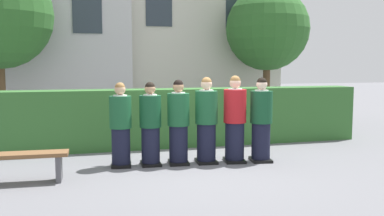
# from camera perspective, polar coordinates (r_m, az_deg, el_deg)

# --- Properties ---
(ground_plane) EXTENTS (60.00, 60.00, 0.00)m
(ground_plane) POSITION_cam_1_polar(r_m,az_deg,el_deg) (7.95, 0.00, -7.55)
(ground_plane) COLOR slate
(student_front_row_0) EXTENTS (0.40, 0.51, 1.54)m
(student_front_row_0) POSITION_cam_1_polar(r_m,az_deg,el_deg) (7.70, -9.72, -2.54)
(student_front_row_0) COLOR black
(student_front_row_0) RESTS_ON ground
(student_front_row_1) EXTENTS (0.40, 0.45, 1.54)m
(student_front_row_1) POSITION_cam_1_polar(r_m,az_deg,el_deg) (7.72, -5.70, -2.44)
(student_front_row_1) COLOR black
(student_front_row_1) RESTS_ON ground
(student_front_row_2) EXTENTS (0.41, 0.52, 1.58)m
(student_front_row_2) POSITION_cam_1_polar(r_m,az_deg,el_deg) (7.77, -1.87, -2.22)
(student_front_row_2) COLOR black
(student_front_row_2) RESTS_ON ground
(student_front_row_3) EXTENTS (0.42, 0.49, 1.63)m
(student_front_row_3) POSITION_cam_1_polar(r_m,az_deg,el_deg) (7.87, 1.98, -1.96)
(student_front_row_3) COLOR black
(student_front_row_3) RESTS_ON ground
(student_in_red_blazer) EXTENTS (0.46, 0.55, 1.65)m
(student_in_red_blazer) POSITION_cam_1_polar(r_m,az_deg,el_deg) (7.98, 5.87, -1.78)
(student_in_red_blazer) COLOR black
(student_in_red_blazer) RESTS_ON ground
(student_front_row_5) EXTENTS (0.44, 0.52, 1.61)m
(student_front_row_5) POSITION_cam_1_polar(r_m,az_deg,el_deg) (8.10, 9.43, -1.85)
(student_front_row_5) COLOR black
(student_front_row_5) RESTS_ON ground
(hedge) EXTENTS (9.02, 0.70, 1.31)m
(hedge) POSITION_cam_1_polar(r_m,az_deg,el_deg) (9.52, -2.74, -1.31)
(hedge) COLOR #33662D
(hedge) RESTS_ON ground
(school_building_main) EXTENTS (5.35, 3.39, 6.98)m
(school_building_main) POSITION_cam_1_polar(r_m,az_deg,el_deg) (15.38, -18.56, 12.02)
(school_building_main) COLOR silver
(school_building_main) RESTS_ON ground
(school_building_annex) EXTENTS (6.71, 3.20, 7.87)m
(school_building_annex) POSITION_cam_1_polar(r_m,az_deg,el_deg) (16.34, -0.49, 13.58)
(school_building_annex) COLOR beige
(school_building_annex) RESTS_ON ground
(oak_tree_right) EXTENTS (2.79, 2.79, 4.45)m
(oak_tree_right) POSITION_cam_1_polar(r_m,az_deg,el_deg) (14.49, 10.26, 10.55)
(oak_tree_right) COLOR brown
(oak_tree_right) RESTS_ON ground
(wooden_bench) EXTENTS (1.41, 0.42, 0.48)m
(wooden_bench) POSITION_cam_1_polar(r_m,az_deg,el_deg) (7.10, -22.20, -6.73)
(wooden_bench) COLOR brown
(wooden_bench) RESTS_ON ground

